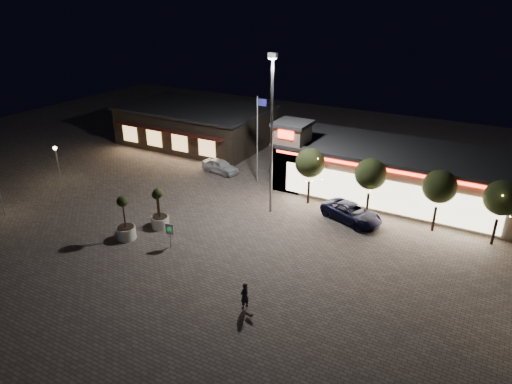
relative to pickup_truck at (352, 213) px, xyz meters
The scene contains 18 objects.
ground 12.64m from the pickup_truck, 130.58° to the right, with size 90.00×90.00×0.00m, color #74685E.
retail_building 6.54m from the pickup_truck, 78.26° to the left, with size 20.40×8.40×6.10m.
restaurant_building 24.56m from the pickup_truck, 154.94° to the left, with size 16.40×11.00×4.30m.
floodlight_pole 9.01m from the pickup_truck, 165.66° to the right, with size 0.60×0.40×12.38m.
flagpole 11.42m from the pickup_truck, 161.36° to the left, with size 0.95×0.10×8.00m.
lamp_post_west 26.86m from the pickup_truck, 167.97° to the right, with size 0.36×0.36×3.48m.
string_tree_a 5.29m from the pickup_truck, 161.46° to the left, with size 2.42×2.42×4.79m.
string_tree_b 3.30m from the pickup_truck, 60.81° to the left, with size 2.42×2.42×4.79m.
string_tree_c 6.62m from the pickup_truck, 13.71° to the left, with size 2.42×2.42×4.79m.
string_tree_d 10.30m from the pickup_truck, ahead, with size 2.42×2.42×4.79m.
pickup_truck is the anchor object (origin of this frame).
white_sedan 14.97m from the pickup_truck, 165.76° to the left, with size 1.59×3.94×1.34m, color white.
pedestrian 13.28m from the pickup_truck, 97.90° to the right, with size 0.59×0.39×1.61m, color black.
dog 13.86m from the pickup_truck, 94.55° to the right, with size 0.51×0.29×0.28m.
planter_left 14.60m from the pickup_truck, 146.73° to the right, with size 1.29×1.29×3.17m.
planter_mid 16.90m from the pickup_truck, 141.51° to the right, with size 1.36×1.36×3.33m.
planter_right 14.76m from the pickup_truck, 147.93° to the right, with size 1.18×1.18×2.89m.
valet_sign 13.88m from the pickup_truck, 134.19° to the right, with size 0.59×0.16×1.80m.
Camera 1 is at (17.11, -21.46, 16.35)m, focal length 32.00 mm.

